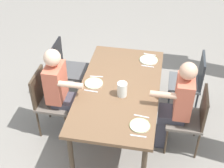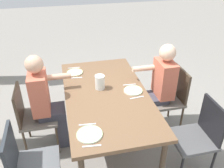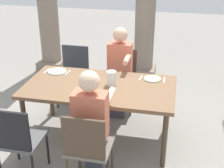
% 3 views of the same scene
% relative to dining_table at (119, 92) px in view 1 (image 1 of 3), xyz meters
% --- Properties ---
extents(ground_plane, '(16.00, 16.00, 0.00)m').
position_rel_dining_table_xyz_m(ground_plane, '(0.00, 0.00, -0.69)').
color(ground_plane, gray).
extents(dining_table, '(1.83, 0.98, 0.75)m').
position_rel_dining_table_xyz_m(dining_table, '(0.00, 0.00, 0.00)').
color(dining_table, brown).
rests_on(dining_table, ground).
extents(chair_west_north, '(0.44, 0.44, 0.89)m').
position_rel_dining_table_xyz_m(chair_west_north, '(-0.65, 0.91, -0.18)').
color(chair_west_north, '#5B5E61').
rests_on(chair_west_north, ground).
extents(chair_west_south, '(0.44, 0.44, 0.89)m').
position_rel_dining_table_xyz_m(chair_west_south, '(-0.65, -0.91, -0.18)').
color(chair_west_south, '#4F4F50').
rests_on(chair_west_south, ground).
extents(chair_mid_north, '(0.44, 0.44, 0.89)m').
position_rel_dining_table_xyz_m(chair_mid_north, '(0.10, 0.91, -0.17)').
color(chair_mid_north, '#6A6158').
rests_on(chair_mid_north, ground).
extents(chair_mid_south, '(0.44, 0.44, 0.90)m').
position_rel_dining_table_xyz_m(chair_mid_south, '(0.10, -0.91, -0.16)').
color(chair_mid_south, '#6A6158').
rests_on(chair_mid_south, ground).
extents(diner_woman_green, '(0.35, 0.49, 1.27)m').
position_rel_dining_table_xyz_m(diner_woman_green, '(0.11, -0.72, -0.00)').
color(diner_woman_green, '#3F3F4C').
rests_on(diner_woman_green, ground).
extents(diner_man_white, '(0.35, 0.49, 1.28)m').
position_rel_dining_table_xyz_m(diner_man_white, '(0.11, 0.71, -0.00)').
color(diner_man_white, '#3F3F4C').
rests_on(diner_man_white, ground).
extents(plate_0, '(0.25, 0.25, 0.02)m').
position_rel_dining_table_xyz_m(plate_0, '(-0.67, 0.30, 0.07)').
color(plate_0, white).
rests_on(plate_0, dining_table).
extents(fork_0, '(0.03, 0.17, 0.01)m').
position_rel_dining_table_xyz_m(fork_0, '(-0.82, 0.30, 0.07)').
color(fork_0, silver).
rests_on(fork_0, dining_table).
extents(spoon_0, '(0.03, 0.17, 0.01)m').
position_rel_dining_table_xyz_m(spoon_0, '(-0.52, 0.30, 0.07)').
color(spoon_0, silver).
rests_on(spoon_0, dining_table).
extents(plate_1, '(0.23, 0.23, 0.02)m').
position_rel_dining_table_xyz_m(plate_1, '(-0.02, -0.33, 0.07)').
color(plate_1, white).
rests_on(plate_1, dining_table).
extents(fork_1, '(0.03, 0.17, 0.01)m').
position_rel_dining_table_xyz_m(fork_1, '(-0.17, -0.33, 0.07)').
color(fork_1, silver).
rests_on(fork_1, dining_table).
extents(spoon_1, '(0.03, 0.17, 0.01)m').
position_rel_dining_table_xyz_m(spoon_1, '(0.13, -0.33, 0.07)').
color(spoon_1, silver).
rests_on(spoon_1, dining_table).
extents(plate_2, '(0.23, 0.23, 0.02)m').
position_rel_dining_table_xyz_m(plate_2, '(0.61, 0.32, 0.07)').
color(plate_2, silver).
rests_on(plate_2, dining_table).
extents(fork_2, '(0.03, 0.17, 0.01)m').
position_rel_dining_table_xyz_m(fork_2, '(0.46, 0.32, 0.07)').
color(fork_2, silver).
rests_on(fork_2, dining_table).
extents(spoon_2, '(0.02, 0.17, 0.01)m').
position_rel_dining_table_xyz_m(spoon_2, '(0.76, 0.32, 0.07)').
color(spoon_2, silver).
rests_on(spoon_2, dining_table).
extents(water_pitcher, '(0.12, 0.12, 0.18)m').
position_rel_dining_table_xyz_m(water_pitcher, '(0.14, 0.05, 0.14)').
color(water_pitcher, white).
rests_on(water_pitcher, dining_table).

